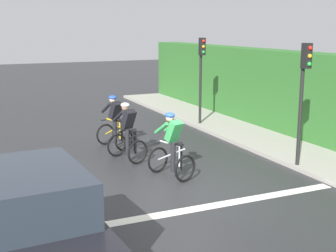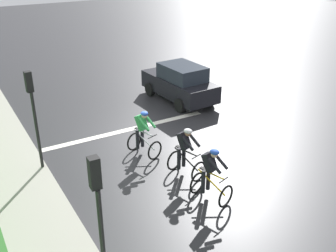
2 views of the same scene
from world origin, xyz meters
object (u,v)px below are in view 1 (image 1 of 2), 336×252
cyclist_lead (115,123)px  cyclist_second (128,133)px  traffic_light_near_crossing (303,87)px  cyclist_mid (172,147)px  traffic_light_far_junction (201,68)px  car_black (34,233)px

cyclist_lead → cyclist_second: bearing=-93.9°
cyclist_second → traffic_light_near_crossing: (3.87, -2.70, 1.43)m
cyclist_mid → traffic_light_near_crossing: bearing=-13.4°
traffic_light_near_crossing → cyclist_mid: bearing=166.6°
cyclist_second → traffic_light_far_junction: traffic_light_far_junction is taller
cyclist_second → car_black: size_ratio=0.40×
traffic_light_near_crossing → traffic_light_far_junction: (0.19, 5.91, 0.00)m
traffic_light_near_crossing → traffic_light_far_junction: same height
cyclist_mid → traffic_light_far_junction: traffic_light_far_junction is taller
car_black → traffic_light_far_junction: size_ratio=1.25×
cyclist_second → car_black: car_black is taller
cyclist_mid → cyclist_second: bearing=105.2°
car_black → traffic_light_near_crossing: bearing=22.7°
car_black → traffic_light_far_junction: traffic_light_far_junction is taller
traffic_light_near_crossing → traffic_light_far_junction: bearing=88.2°
cyclist_second → traffic_light_near_crossing: size_ratio=0.50×
cyclist_mid → traffic_light_near_crossing: size_ratio=0.50×
cyclist_lead → cyclist_second: 1.49m
cyclist_lead → traffic_light_near_crossing: bearing=-48.0°
cyclist_mid → car_black: car_black is taller
cyclist_second → cyclist_mid: (0.52, -1.90, 0.00)m
cyclist_mid → traffic_light_far_junction: size_ratio=0.50×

